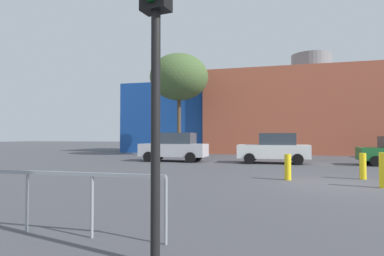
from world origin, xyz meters
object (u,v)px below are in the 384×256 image
at_px(bollard_yellow_2, 383,170).
at_px(bare_tree_0, 179,77).
at_px(parked_car_0, 175,147).
at_px(traffic_light_near_left, 155,26).
at_px(bollard_yellow_1, 288,167).
at_px(parked_car_1, 274,148).
at_px(bollard_yellow_0, 363,166).

bearing_deg(bollard_yellow_2, bare_tree_0, 127.11).
bearing_deg(parked_car_0, traffic_light_near_left, 107.17).
bearing_deg(bollard_yellow_1, parked_car_0, 131.61).
bearing_deg(bare_tree_0, parked_car_1, -37.03).
relative_size(bare_tree_0, bollard_yellow_0, 8.84).
bearing_deg(parked_car_0, parked_car_1, -180.00).
distance_m(parked_car_1, bollard_yellow_1, 7.90).
bearing_deg(traffic_light_near_left, bollard_yellow_2, 157.24).
bearing_deg(parked_car_0, bollard_yellow_2, 137.35).
distance_m(parked_car_1, bollard_yellow_0, 7.69).
xyz_separation_m(bare_tree_0, bollard_yellow_0, (11.33, -12.95, -6.26)).
distance_m(parked_car_1, bollard_yellow_2, 9.70).
distance_m(bollard_yellow_0, bollard_yellow_1, 2.92).
bearing_deg(traffic_light_near_left, bare_tree_0, -154.68).
relative_size(traffic_light_near_left, bare_tree_0, 0.47).
bearing_deg(parked_car_1, bare_tree_0, -37.03).
xyz_separation_m(parked_car_0, traffic_light_near_left, (5.16, -16.69, 2.07)).
height_order(parked_car_0, bollard_yellow_2, parked_car_0).
distance_m(parked_car_0, traffic_light_near_left, 17.59).
relative_size(parked_car_0, bollard_yellow_0, 4.39).
bearing_deg(traffic_light_near_left, parked_car_0, -154.03).
height_order(traffic_light_near_left, bare_tree_0, bare_tree_0).
height_order(traffic_light_near_left, bollard_yellow_2, traffic_light_near_left).
height_order(parked_car_0, traffic_light_near_left, traffic_light_near_left).
relative_size(parked_car_0, bare_tree_0, 0.50).
xyz_separation_m(traffic_light_near_left, bollard_yellow_1, (1.83, 8.83, -2.53)).
xyz_separation_m(parked_car_1, bollard_yellow_0, (3.33, -6.92, -0.42)).
relative_size(parked_car_1, traffic_light_near_left, 1.04).
height_order(bare_tree_0, bollard_yellow_0, bare_tree_0).
bearing_deg(bollard_yellow_2, bollard_yellow_1, 157.19).
xyz_separation_m(traffic_light_near_left, bare_tree_0, (-6.74, 22.72, 3.75)).
xyz_separation_m(parked_car_1, traffic_light_near_left, (-1.26, -16.69, 2.09)).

